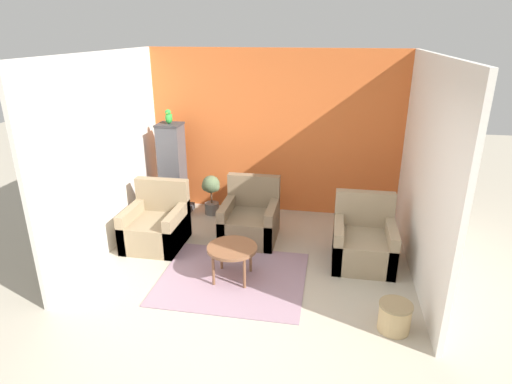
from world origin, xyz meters
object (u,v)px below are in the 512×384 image
at_px(birdcage, 173,172).
at_px(potted_plant, 211,191).
at_px(coffee_table, 232,250).
at_px(armchair_middle, 250,221).
at_px(armchair_right, 363,243).
at_px(wicker_basket, 395,316).
at_px(parrot, 169,117).
at_px(armchair_left, 157,226).

height_order(birdcage, potted_plant, birdcage).
height_order(coffee_table, potted_plant, potted_plant).
bearing_deg(potted_plant, armchair_middle, -43.63).
xyz_separation_m(armchair_right, wicker_basket, (0.26, -1.38, -0.11)).
relative_size(coffee_table, armchair_middle, 0.69).
height_order(coffee_table, parrot, parrot).
distance_m(armchair_middle, wicker_basket, 2.59).
distance_m(armchair_middle, birdcage, 1.66).
height_order(birdcage, wicker_basket, birdcage).
xyz_separation_m(armchair_left, armchair_middle, (1.30, 0.42, 0.00)).
bearing_deg(parrot, wicker_basket, -37.06).
relative_size(birdcage, parrot, 6.57).
relative_size(armchair_right, wicker_basket, 2.62).
bearing_deg(armchair_left, armchair_right, 0.04).
bearing_deg(parrot, armchair_right, -20.15).
distance_m(armchair_left, parrot, 1.77).
bearing_deg(armchair_middle, coffee_table, -90.20).
xyz_separation_m(armchair_right, armchair_middle, (-1.61, 0.42, 0.00)).
distance_m(coffee_table, wicker_basket, 2.00).
bearing_deg(coffee_table, armchair_right, 24.07).
bearing_deg(armchair_middle, wicker_basket, -43.84).
height_order(armchair_right, armchair_middle, same).
height_order(armchair_middle, wicker_basket, armchair_middle).
bearing_deg(armchair_right, coffee_table, -155.93).
xyz_separation_m(parrot, potted_plant, (0.62, 0.08, -1.23)).
bearing_deg(armchair_left, coffee_table, -29.12).
height_order(armchair_left, parrot, parrot).
height_order(armchair_left, wicker_basket, armchair_left).
relative_size(armchair_left, armchair_right, 1.00).
distance_m(armchair_right, wicker_basket, 1.41).
distance_m(coffee_table, parrot, 2.65).
distance_m(armchair_right, armchair_middle, 1.67).
height_order(parrot, potted_plant, parrot).
relative_size(coffee_table, potted_plant, 0.92).
bearing_deg(potted_plant, birdcage, -172.86).
distance_m(armchair_left, potted_plant, 1.30).
bearing_deg(coffee_table, wicker_basket, -19.33).
xyz_separation_m(armchair_left, birdcage, (-0.14, 1.12, 0.44)).
bearing_deg(coffee_table, armchair_middle, 89.80).
bearing_deg(parrot, armchair_left, -82.73).
distance_m(parrot, potted_plant, 1.38).
distance_m(armchair_right, parrot, 3.53).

